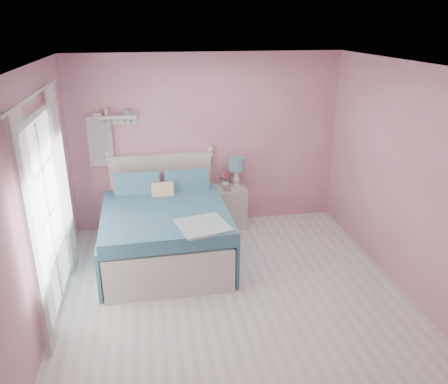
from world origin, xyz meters
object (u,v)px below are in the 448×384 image
object	(u,v)px
vase	(225,183)
teacup	(228,188)
table_lamp	(236,166)
bed	(165,229)
nightstand	(231,207)

from	to	relation	value
vase	teacup	bearing A→B (deg)	-86.59
table_lamp	vase	world-z (taller)	table_lamp
table_lamp	vase	size ratio (longest dim) A/B	3.41
bed	table_lamp	distance (m)	1.50
table_lamp	teacup	size ratio (longest dim) A/B	4.72
nightstand	table_lamp	bearing A→B (deg)	28.94
teacup	nightstand	bearing A→B (deg)	57.20
bed	vase	bearing A→B (deg)	39.07
bed	vase	distance (m)	1.30
bed	nightstand	xyz separation A→B (m)	(1.04, 0.77, -0.08)
vase	nightstand	bearing A→B (deg)	-29.90
nightstand	table_lamp	xyz separation A→B (m)	(0.09, 0.05, 0.64)
teacup	bed	bearing A→B (deg)	-145.90
vase	table_lamp	bearing A→B (deg)	-0.13
nightstand	teacup	distance (m)	0.38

